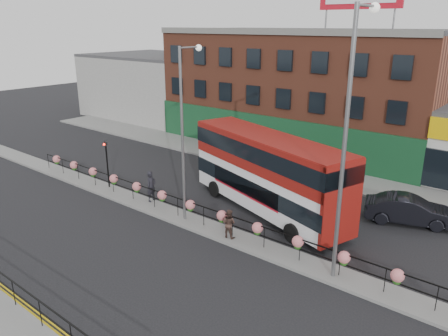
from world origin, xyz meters
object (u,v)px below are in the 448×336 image
Objects in this scene: lamp_column_west at (185,121)px; car at (409,210)px; lamp_column_east at (349,125)px; pedestrian_a at (151,186)px; pedestrian_b at (229,223)px; double_decker_bus at (268,166)px.

car is at bearing 37.01° from lamp_column_west.
pedestrian_a is at bearing 177.96° from lamp_column_east.
lamp_column_east is at bearing -0.70° from lamp_column_west.
lamp_column_west reaches higher than car.
pedestrian_a reaches higher than pedestrian_b.
car is 0.45× the size of lamp_column_east.
pedestrian_b is (6.80, -0.78, -0.21)m from pedestrian_a.
pedestrian_a is 5.82m from lamp_column_west.
double_decker_bus is 8.41m from lamp_column_east.
double_decker_bus reaches higher than pedestrian_a.
pedestrian_b is 8.38m from lamp_column_east.
double_decker_bus is 4.65m from pedestrian_b.
lamp_column_east is (9.23, -0.11, 1.09)m from lamp_column_west.
lamp_column_west is at bearing 179.30° from lamp_column_east.
car is 10.37m from pedestrian_b.
pedestrian_a is at bearing 174.35° from lamp_column_west.
double_decker_bus is at bearing 51.95° from lamp_column_west.
pedestrian_b is 5.95m from lamp_column_west.
pedestrian_a is at bearing -12.81° from pedestrian_b.
pedestrian_b is (-6.63, -7.97, 0.13)m from car.
double_decker_bus is 1.04× the size of lamp_column_east.
pedestrian_a is 0.20× the size of lamp_column_west.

